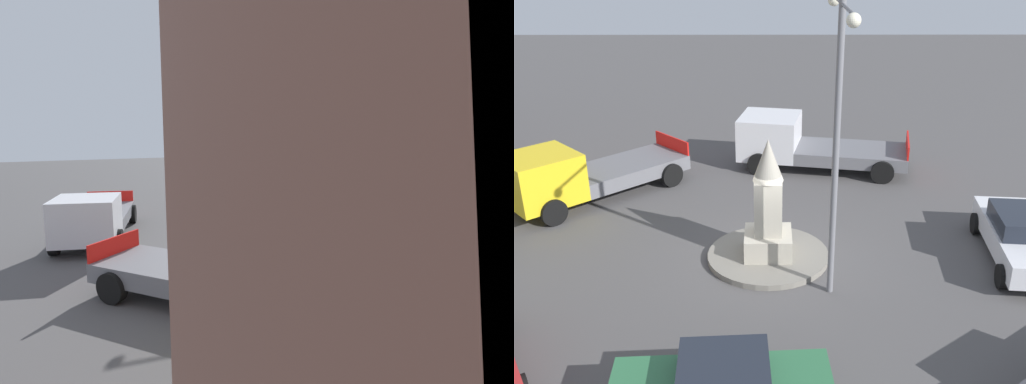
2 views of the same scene
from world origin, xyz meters
TOP-DOWN VIEW (x-y plane):
  - ground_plane at (0.00, 0.00)m, footprint 80.00×80.00m
  - traffic_island at (0.00, 0.00)m, footprint 3.37×3.37m
  - monument at (0.00, 0.00)m, footprint 1.30×1.30m
  - streetlamp at (1.67, 1.56)m, footprint 3.81×0.28m
  - car_white_parked_right at (0.10, 7.03)m, footprint 4.51×2.42m
  - truck_white_approaching at (-7.14, 1.27)m, footprint 3.43×6.63m
  - truck_yellow_waiting at (-3.90, -6.33)m, footprint 5.79×5.87m

SIDE VIEW (x-z plane):
  - ground_plane at x=0.00m, z-range 0.00..0.00m
  - traffic_island at x=0.00m, z-range 0.00..0.16m
  - car_white_parked_right at x=0.10m, z-range 0.02..1.46m
  - truck_yellow_waiting at x=-3.90m, z-range -0.03..1.95m
  - truck_white_approaching at x=-7.14m, z-range -0.02..1.96m
  - monument at x=0.00m, z-range -0.14..3.19m
  - streetlamp at x=1.67m, z-range 0.84..8.24m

